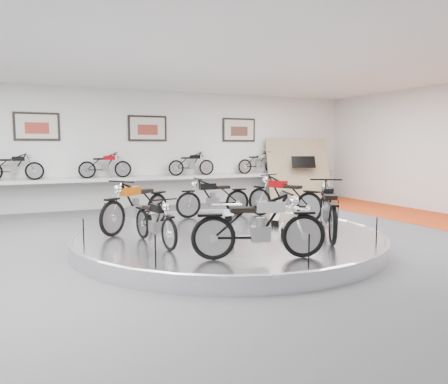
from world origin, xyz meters
name	(u,v)px	position (x,y,z in m)	size (l,w,h in m)	color
floor	(235,249)	(0.00, 0.00, 0.00)	(16.00, 16.00, 0.00)	#4E4F51
ceiling	(235,48)	(0.00, 0.00, 4.00)	(16.00, 16.00, 0.00)	white
wall_back	(148,149)	(0.00, 7.00, 2.00)	(16.00, 16.00, 0.00)	white
dado_band	(149,191)	(0.00, 6.98, 0.55)	(15.68, 0.04, 1.10)	#BCBCBA
display_platform	(229,239)	(0.00, 0.30, 0.15)	(6.40, 6.40, 0.30)	silver
platform_rim	(229,233)	(0.00, 0.30, 0.27)	(6.40, 6.40, 0.10)	#B2B2BA
shelf	(150,178)	(0.00, 6.70, 1.00)	(11.00, 0.55, 0.10)	silver
poster_left	(37,127)	(-3.50, 6.96, 2.70)	(1.35, 0.06, 0.88)	beige
poster_center	(148,128)	(0.00, 6.96, 2.70)	(1.35, 0.06, 0.88)	beige
poster_right	(239,130)	(3.50, 6.96, 2.70)	(1.35, 0.06, 0.88)	beige
display_panel	(298,168)	(5.60, 6.10, 1.25)	(2.40, 0.12, 2.40)	tan
shelf_bike_a	(14,169)	(-4.20, 6.70, 1.42)	(1.22, 0.42, 0.73)	black
shelf_bike_b	(105,167)	(-1.50, 6.70, 1.42)	(1.22, 0.42, 0.73)	#99050B
shelf_bike_c	(192,165)	(1.50, 6.70, 1.42)	(1.22, 0.42, 0.73)	black
shelf_bike_d	(258,164)	(4.20, 6.70, 1.42)	(1.22, 0.42, 0.73)	#9F9FA3
bike_a	(284,197)	(1.92, 1.22, 0.85)	(1.86, 0.66, 1.10)	#99050B
bike_b	(213,197)	(0.47, 2.26, 0.80)	(1.70, 0.60, 1.00)	black
bike_c	(136,205)	(-1.73, 1.24, 0.85)	(1.87, 0.66, 1.10)	#B2500A
bike_d	(155,221)	(-1.73, -0.24, 0.74)	(1.50, 0.53, 0.88)	black
bike_e	(259,226)	(-0.50, -1.94, 0.84)	(1.83, 0.65, 1.08)	#9F9FA3
bike_f	(328,209)	(1.57, -0.99, 0.86)	(1.91, 0.67, 1.12)	black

